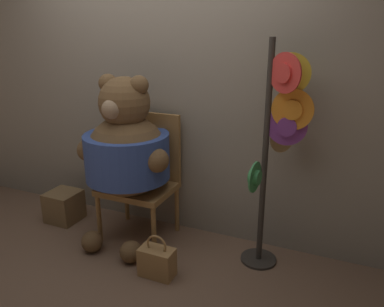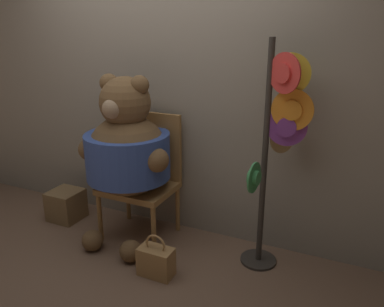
# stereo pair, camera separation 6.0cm
# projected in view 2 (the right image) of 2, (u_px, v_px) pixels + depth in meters

# --- Properties ---
(ground_plane) EXTENTS (14.00, 14.00, 0.00)m
(ground_plane) POSITION_uv_depth(u_px,v_px,m) (129.00, 256.00, 3.01)
(ground_plane) COLOR brown
(wall_back) EXTENTS (8.00, 0.10, 2.46)m
(wall_back) POSITION_uv_depth(u_px,v_px,m) (167.00, 92.00, 3.22)
(wall_back) COLOR gray
(wall_back) RESTS_ON ground_plane
(chair) EXTENTS (0.59, 0.48, 1.07)m
(chair) POSITION_uv_depth(u_px,v_px,m) (144.00, 172.00, 3.25)
(chair) COLOR #9E703D
(chair) RESTS_ON ground_plane
(teddy_bear) EXTENTS (0.83, 0.74, 1.41)m
(teddy_bear) POSITION_uv_depth(u_px,v_px,m) (127.00, 150.00, 3.03)
(teddy_bear) COLOR brown
(teddy_bear) RESTS_ON ground_plane
(hat_display_rack) EXTENTS (0.45, 0.52, 1.69)m
(hat_display_rack) POSITION_uv_depth(u_px,v_px,m) (276.00, 142.00, 2.61)
(hat_display_rack) COLOR #332D28
(hat_display_rack) RESTS_ON ground_plane
(handbag_on_ground) EXTENTS (0.26, 0.15, 0.34)m
(handbag_on_ground) POSITION_uv_depth(u_px,v_px,m) (156.00, 261.00, 2.75)
(handbag_on_ground) COLOR #A87A47
(handbag_on_ground) RESTS_ON ground_plane
(wooden_crate) EXTENTS (0.29, 0.29, 0.29)m
(wooden_crate) POSITION_uv_depth(u_px,v_px,m) (66.00, 205.00, 3.58)
(wooden_crate) COLOR brown
(wooden_crate) RESTS_ON ground_plane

